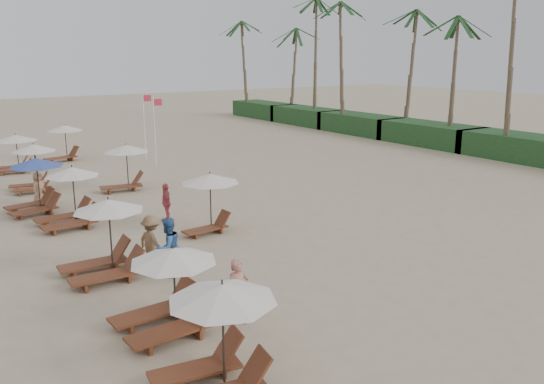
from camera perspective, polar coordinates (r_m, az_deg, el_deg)
ground at (r=18.16m, az=5.60°, el=-7.32°), size 160.00×160.00×0.00m
shrub_hedge at (r=43.24m, az=15.95°, el=5.74°), size 3.20×53.00×1.60m
palm_row at (r=43.50m, az=15.75°, el=17.85°), size 7.00×52.00×12.30m
lounger_station_0 at (r=11.32m, az=-6.04°, el=-14.86°), size 2.55×2.20×2.25m
lounger_station_1 at (r=13.82m, az=-10.98°, el=-10.21°), size 2.60×2.13×2.07m
lounger_station_2 at (r=17.42m, az=-17.05°, el=-5.09°), size 2.59×2.10×2.39m
lounger_station_3 at (r=22.96m, az=-20.26°, el=-0.87°), size 2.56×2.05×2.35m
lounger_station_4 at (r=25.49m, az=-23.33°, el=0.56°), size 2.57×2.23×2.34m
lounger_station_5 at (r=29.58m, az=-23.44°, el=2.30°), size 2.40×2.10×2.32m
lounger_station_6 at (r=34.92m, az=-24.97°, el=3.76°), size 2.54×2.34×2.14m
inland_station_0 at (r=20.90m, az=-6.55°, el=-0.20°), size 2.51×2.24×2.22m
inland_station_1 at (r=28.31m, az=-14.95°, el=2.85°), size 2.75×2.24×2.22m
inland_station_2 at (r=37.47m, az=-20.67°, el=5.06°), size 2.73×2.24×2.22m
beachgoer_near at (r=13.94m, az=-3.48°, el=-10.24°), size 0.64×0.44×1.72m
beachgoer_mid_a at (r=17.08m, az=-10.61°, el=-5.61°), size 1.07×0.94×1.83m
beachgoer_mid_b at (r=17.79m, az=-12.23°, el=-5.07°), size 0.90×1.24×1.73m
beachgoer_far_a at (r=22.71m, az=-10.81°, el=-1.05°), size 0.58×0.99×1.58m
beachgoer_far_b at (r=26.84m, az=-22.84°, el=0.35°), size 0.88×0.86×1.53m
flag_pole_near at (r=34.23m, az=-11.91°, el=6.54°), size 0.59×0.08×4.19m
flag_pole_far at (r=36.44m, az=-12.94°, el=6.99°), size 0.60×0.08×4.28m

